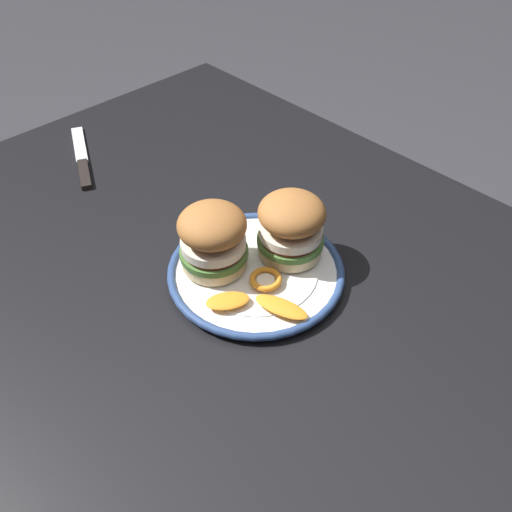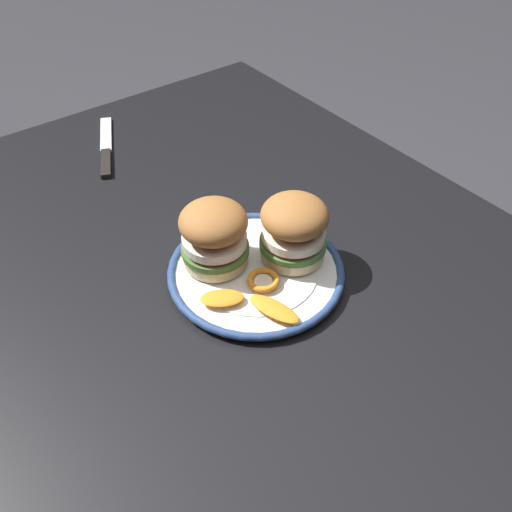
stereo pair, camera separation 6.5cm
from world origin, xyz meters
name	(u,v)px [view 1 (the left image)]	position (x,y,z in m)	size (l,w,h in m)	color
ground_plane	(242,477)	(0.00, 0.00, 0.00)	(8.00, 8.00, 0.00)	#333338
dining_table	(235,313)	(0.00, 0.00, 0.61)	(1.19, 0.90, 0.71)	black
dinner_plate	(256,271)	(-0.03, -0.02, 0.72)	(0.26, 0.26, 0.02)	white
sandwich_half_left	(213,238)	(0.02, 0.02, 0.78)	(0.13, 0.13, 0.10)	beige
sandwich_half_right	(291,225)	(-0.04, -0.08, 0.78)	(0.13, 0.13, 0.10)	beige
orange_peel_curled	(266,279)	(-0.06, -0.01, 0.74)	(0.06, 0.06, 0.01)	orange
orange_peel_strip_long	(281,307)	(-0.11, 0.02, 0.74)	(0.08, 0.05, 0.01)	orange
orange_peel_strip_short	(228,301)	(-0.06, 0.06, 0.74)	(0.06, 0.07, 0.01)	orange
table_knife	(82,161)	(0.42, 0.01, 0.72)	(0.21, 0.11, 0.01)	silver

